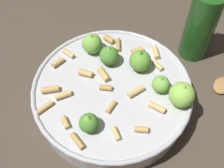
# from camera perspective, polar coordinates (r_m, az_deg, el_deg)

# --- Properties ---
(ground_plane) EXTENTS (2.40, 2.40, 0.00)m
(ground_plane) POSITION_cam_1_polar(r_m,az_deg,el_deg) (0.58, 0.00, -3.83)
(ground_plane) COLOR #42382D
(cooking_pan) EXTENTS (0.31, 0.31, 0.11)m
(cooking_pan) POSITION_cam_1_polar(r_m,az_deg,el_deg) (0.55, 0.25, -1.77)
(cooking_pan) COLOR #B7B7BC
(cooking_pan) RESTS_ON ground
(olive_oil_bottle) EXTENTS (0.06, 0.06, 0.21)m
(olive_oil_bottle) POSITION_cam_1_polar(r_m,az_deg,el_deg) (0.63, 17.84, 11.71)
(olive_oil_bottle) COLOR #1E4C19
(olive_oil_bottle) RESTS_ON ground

